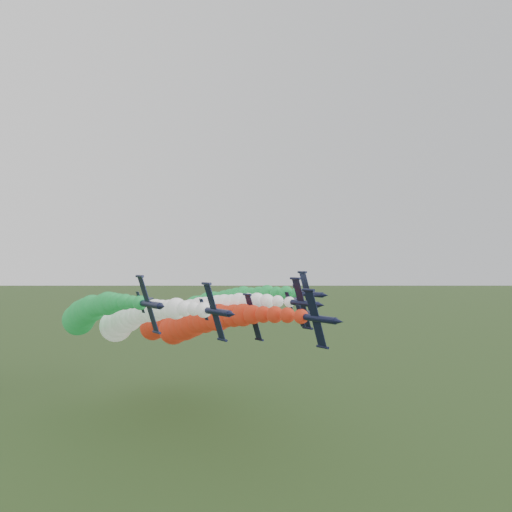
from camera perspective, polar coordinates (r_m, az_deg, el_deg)
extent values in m
plane|color=#375324|center=(107.32, -3.02, -24.66)|extent=(3000.00, 3000.00, 0.00)
cylinder|color=black|center=(86.83, 6.81, -7.08)|extent=(1.51, 9.79, 1.51)
cone|color=black|center=(82.64, 9.50, -7.39)|extent=(1.37, 1.96, 1.37)
cone|color=black|center=(90.85, 4.55, -6.81)|extent=(1.37, 0.98, 1.37)
ellipsoid|color=black|center=(85.49, 8.00, -7.09)|extent=(0.89, 2.04, 1.05)
cube|color=black|center=(86.57, 6.83, -7.14)|extent=(3.33, 2.07, 9.98)
cylinder|color=black|center=(85.11, 6.02, -3.89)|extent=(0.60, 2.83, 0.60)
cylinder|color=black|center=(88.31, 7.62, -10.27)|extent=(0.60, 2.83, 0.60)
cube|color=black|center=(90.66, 5.62, -6.58)|extent=(2.43, 1.63, 0.91)
cube|color=black|center=(90.03, 5.12, -6.84)|extent=(1.37, 1.20, 3.97)
sphere|color=#B32814|center=(89.68, 5.18, -6.89)|extent=(2.68, 2.68, 2.68)
sphere|color=#B32814|center=(92.73, 3.61, -6.76)|extent=(2.89, 2.89, 2.89)
sphere|color=#B32814|center=(95.89, 2.17, -6.70)|extent=(3.25, 3.25, 3.25)
sphere|color=#B32814|center=(99.14, 0.84, -6.69)|extent=(3.33, 3.33, 3.33)
sphere|color=#B32814|center=(102.47, -0.37, -6.71)|extent=(3.93, 3.93, 3.93)
sphere|color=#B32814|center=(105.88, -1.49, -6.75)|extent=(4.83, 4.83, 4.83)
sphere|color=#B32814|center=(109.36, -2.51, -6.82)|extent=(4.95, 4.95, 4.95)
sphere|color=#B32814|center=(112.90, -3.45, -6.91)|extent=(4.97, 4.97, 4.97)
sphere|color=#B32814|center=(116.51, -4.31, -7.01)|extent=(6.34, 6.34, 6.34)
sphere|color=#B32814|center=(120.16, -5.10, -7.12)|extent=(5.78, 5.78, 5.78)
sphere|color=#B32814|center=(123.87, -5.82, -7.25)|extent=(6.47, 6.47, 6.47)
sphere|color=#B32814|center=(127.62, -6.49, -7.38)|extent=(6.01, 6.01, 6.01)
sphere|color=#B32814|center=(131.42, -7.09, -7.52)|extent=(7.32, 7.32, 7.32)
sphere|color=#B32814|center=(135.26, -7.64, -7.67)|extent=(7.78, 7.78, 7.78)
sphere|color=#B32814|center=(139.14, -8.14, -7.82)|extent=(8.36, 8.36, 8.36)
sphere|color=#B32814|center=(143.06, -8.60, -7.98)|extent=(7.34, 7.34, 7.34)
sphere|color=#B32814|center=(147.01, -9.02, -8.14)|extent=(8.44, 8.44, 8.44)
sphere|color=#B32814|center=(151.00, -9.39, -8.30)|extent=(8.72, 8.72, 8.72)
cylinder|color=black|center=(87.85, -4.75, -6.34)|extent=(1.51, 9.79, 1.51)
cone|color=black|center=(82.95, -2.73, -6.67)|extent=(1.37, 1.96, 1.37)
cone|color=black|center=(92.47, -6.43, -6.07)|extent=(1.37, 0.98, 1.37)
ellipsoid|color=black|center=(86.19, -3.78, -6.36)|extent=(0.89, 2.04, 1.05)
cube|color=black|center=(87.59, -4.77, -6.39)|extent=(3.33, 2.07, 9.98)
cylinder|color=black|center=(86.46, -5.68, -3.16)|extent=(0.60, 2.83, 0.60)
cylinder|color=black|center=(89.01, -3.87, -9.53)|extent=(0.60, 2.83, 0.60)
cube|color=black|center=(91.98, -5.41, -5.86)|extent=(2.43, 1.63, 0.91)
cube|color=black|center=(91.50, -5.98, -6.09)|extent=(1.37, 1.20, 3.97)
sphere|color=white|center=(91.15, -5.97, -6.14)|extent=(2.89, 2.89, 2.89)
sphere|color=white|center=(94.61, -7.11, -6.02)|extent=(2.56, 2.56, 2.56)
sphere|color=white|center=(98.14, -8.16, -5.96)|extent=(3.10, 3.10, 3.10)
sphere|color=white|center=(101.73, -9.10, -5.95)|extent=(4.33, 4.33, 4.33)
sphere|color=white|center=(105.38, -9.95, -5.97)|extent=(3.81, 3.81, 3.81)
sphere|color=white|center=(109.07, -10.72, -6.02)|extent=(4.18, 4.18, 4.18)
sphere|color=white|center=(112.80, -11.42, -6.10)|extent=(4.92, 4.92, 4.92)
sphere|color=white|center=(116.58, -12.05, -6.19)|extent=(4.92, 4.92, 4.92)
sphere|color=white|center=(120.39, -12.62, -6.30)|extent=(4.73, 4.73, 4.73)
sphere|color=white|center=(124.23, -13.14, -6.42)|extent=(5.08, 5.08, 5.08)
sphere|color=white|center=(128.11, -13.60, -6.55)|extent=(5.33, 5.33, 5.33)
sphere|color=white|center=(132.02, -14.01, -6.69)|extent=(6.43, 6.43, 6.43)
sphere|color=white|center=(135.95, -14.38, -6.84)|extent=(7.38, 7.38, 7.38)
sphere|color=white|center=(139.92, -14.71, -7.00)|extent=(7.45, 7.45, 7.45)
sphere|color=white|center=(143.91, -15.01, -7.16)|extent=(6.75, 6.75, 6.75)
sphere|color=white|center=(147.92, -15.27, -7.32)|extent=(8.43, 8.43, 8.43)
sphere|color=white|center=(151.96, -15.50, -7.49)|extent=(8.20, 8.20, 8.20)
sphere|color=white|center=(156.03, -15.70, -7.66)|extent=(9.66, 9.66, 9.66)
cylinder|color=black|center=(99.59, 5.21, -5.38)|extent=(1.51, 9.79, 1.51)
cone|color=black|center=(95.27, 7.46, -5.58)|extent=(1.37, 1.96, 1.37)
cone|color=black|center=(103.70, 3.30, -5.21)|extent=(1.37, 0.98, 1.37)
ellipsoid|color=black|center=(98.20, 6.22, -5.37)|extent=(0.89, 2.04, 1.05)
cube|color=black|center=(99.32, 5.23, -5.42)|extent=(3.33, 2.07, 9.98)
cylinder|color=black|center=(98.03, 4.51, -2.58)|extent=(0.60, 2.83, 0.60)
cylinder|color=black|center=(100.87, 5.93, -8.19)|extent=(0.60, 2.83, 0.60)
cube|color=black|center=(103.49, 4.23, -5.00)|extent=(2.43, 1.63, 0.91)
cube|color=black|center=(102.86, 3.79, -5.22)|extent=(1.37, 1.20, 3.97)
sphere|color=white|center=(102.52, 3.83, -5.26)|extent=(2.23, 2.23, 2.23)
sphere|color=white|center=(105.62, 2.50, -5.19)|extent=(2.53, 2.53, 2.53)
sphere|color=white|center=(108.82, 1.27, -5.18)|extent=(3.17, 3.17, 3.17)
sphere|color=white|center=(112.10, 0.12, -5.21)|extent=(3.91, 3.91, 3.91)
sphere|color=white|center=(115.46, -0.93, -5.27)|extent=(4.11, 4.11, 4.11)
sphere|color=white|center=(118.88, -1.91, -5.35)|extent=(4.65, 4.65, 4.65)
sphere|color=white|center=(122.37, -2.81, -5.45)|extent=(4.47, 4.47, 4.47)
sphere|color=white|center=(125.91, -3.64, -5.57)|extent=(5.18, 5.18, 5.18)
sphere|color=white|center=(129.51, -4.41, -5.69)|extent=(5.56, 5.56, 5.56)
sphere|color=white|center=(133.16, -5.12, -5.83)|extent=(5.50, 5.50, 5.50)
sphere|color=white|center=(136.86, -5.77, -5.98)|extent=(6.33, 6.33, 6.33)
sphere|color=white|center=(140.61, -6.37, -6.14)|extent=(7.12, 7.12, 7.12)
sphere|color=white|center=(144.39, -6.92, -6.30)|extent=(6.68, 6.68, 6.68)
sphere|color=white|center=(148.22, -7.42, -6.46)|extent=(7.97, 7.97, 7.97)
sphere|color=white|center=(152.09, -7.89, -6.63)|extent=(7.71, 7.71, 7.71)
sphere|color=white|center=(155.99, -8.31, -6.81)|extent=(7.26, 7.26, 7.26)
sphere|color=white|center=(159.93, -8.70, -6.99)|extent=(9.05, 9.05, 9.05)
sphere|color=white|center=(163.90, -9.05, -7.17)|extent=(7.89, 7.89, 7.89)
cylinder|color=black|center=(89.81, -12.17, -5.39)|extent=(1.51, 9.79, 1.51)
cone|color=black|center=(84.55, -10.65, -5.68)|extent=(1.37, 1.96, 1.37)
cone|color=black|center=(94.73, -13.43, -5.16)|extent=(1.37, 0.98, 1.37)
ellipsoid|color=black|center=(87.97, -11.37, -5.40)|extent=(0.89, 2.04, 1.05)
cube|color=black|center=(89.56, -12.21, -5.44)|extent=(3.33, 2.07, 9.98)
cylinder|color=black|center=(88.69, -13.15, -2.27)|extent=(0.60, 2.83, 0.60)
cylinder|color=black|center=(90.71, -11.28, -8.54)|extent=(0.60, 2.83, 0.60)
cube|color=black|center=(94.04, -12.48, -4.96)|extent=(2.43, 1.63, 0.91)
cube|color=black|center=(93.68, -13.07, -5.18)|extent=(1.37, 1.20, 3.97)
sphere|color=#1C913F|center=(93.32, -13.08, -5.22)|extent=(2.68, 2.68, 2.68)
sphere|color=#1C913F|center=(96.99, -13.94, -5.12)|extent=(2.50, 2.50, 2.50)
sphere|color=#1C913F|center=(100.70, -14.71, -5.09)|extent=(3.12, 3.12, 3.12)
sphere|color=#1C913F|center=(104.45, -15.40, -5.10)|extent=(3.47, 3.47, 3.47)
sphere|color=#1C913F|center=(108.24, -16.01, -5.14)|extent=(4.25, 4.25, 4.25)
sphere|color=#1C913F|center=(112.05, -16.56, -5.22)|extent=(5.09, 5.09, 5.09)
sphere|color=#1C913F|center=(115.90, -17.05, -5.31)|extent=(4.82, 4.82, 4.82)
sphere|color=#1C913F|center=(119.77, -17.48, -5.42)|extent=(4.64, 4.64, 4.64)
sphere|color=#1C913F|center=(123.67, -17.87, -5.54)|extent=(4.90, 4.90, 4.90)
sphere|color=#1C913F|center=(127.60, -18.21, -5.68)|extent=(6.50, 6.50, 6.50)
sphere|color=#1C913F|center=(131.54, -18.51, -5.83)|extent=(6.43, 6.43, 6.43)
sphere|color=#1C913F|center=(135.51, -18.77, -5.98)|extent=(7.03, 7.03, 7.03)
sphere|color=#1C913F|center=(139.50, -19.00, -6.15)|extent=(6.80, 6.80, 6.80)
sphere|color=#1C913F|center=(143.51, -19.19, -6.31)|extent=(8.05, 8.05, 8.05)
sphere|color=#1C913F|center=(147.54, -19.36, -6.49)|extent=(6.97, 6.97, 6.97)
sphere|color=#1C913F|center=(151.59, -19.50, -6.66)|extent=(8.20, 8.20, 8.20)
sphere|color=#1C913F|center=(155.66, -19.61, -6.84)|extent=(9.16, 9.16, 9.16)
sphere|color=#1C913F|center=(159.74, -19.70, -7.03)|extent=(8.43, 8.43, 8.43)
cylinder|color=black|center=(112.92, 5.91, -4.33)|extent=(1.51, 9.79, 1.51)
cone|color=black|center=(108.64, 7.91, -4.46)|extent=(1.37, 1.96, 1.37)
cone|color=black|center=(117.00, 4.20, -4.22)|extent=(1.37, 0.98, 1.37)
ellipsoid|color=black|center=(111.56, 6.81, -4.31)|extent=(0.89, 2.04, 1.05)
cube|color=black|center=(112.66, 5.93, -4.37)|extent=(3.33, 2.07, 9.98)
cylinder|color=black|center=(111.43, 5.30, -1.85)|extent=(0.60, 2.83, 0.60)
cylinder|color=black|center=(114.12, 6.54, -6.83)|extent=(0.60, 2.83, 0.60)
cube|color=black|center=(116.81, 5.03, -4.03)|extent=(2.43, 1.63, 0.91)
cube|color=black|center=(116.17, 4.63, -4.22)|extent=(1.37, 1.20, 3.97)
sphere|color=#1C913F|center=(115.82, 4.68, -4.25)|extent=(2.69, 2.69, 2.69)
sphere|color=#1C913F|center=(118.89, 3.47, -4.22)|extent=(3.31, 3.31, 3.31)
sphere|color=#1C913F|center=(122.05, 2.35, -4.24)|extent=(3.15, 3.15, 3.15)
sphere|color=#1C913F|center=(125.28, 1.30, -4.29)|extent=(4.24, 4.24, 4.24)
sphere|color=#1C913F|center=(128.59, 0.32, -4.37)|extent=(3.87, 3.87, 3.87)
sphere|color=#1C913F|center=(131.97, -0.59, -4.47)|extent=(3.98, 3.98, 3.98)
sphere|color=#1C913F|center=(135.40, -1.43, -4.58)|extent=(5.29, 5.29, 5.29)
sphere|color=#1C913F|center=(138.90, -2.22, -4.71)|extent=(5.25, 5.25, 5.25)
sphere|color=#1C913F|center=(142.45, -2.95, -4.85)|extent=(5.35, 5.35, 5.35)
sphere|color=#1C913F|center=(146.06, -3.63, -5.00)|extent=(5.42, 5.42, 5.42)
sphere|color=#1C913F|center=(149.71, -4.26, -5.15)|extent=(5.48, 5.48, 5.48)
sphere|color=#1C913F|center=(153.41, -4.85, -5.32)|extent=(6.74, 6.74, 6.74)
sphere|color=#1C913F|center=(157.15, -5.39, -5.49)|extent=(7.56, 7.56, 7.56)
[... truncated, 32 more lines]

